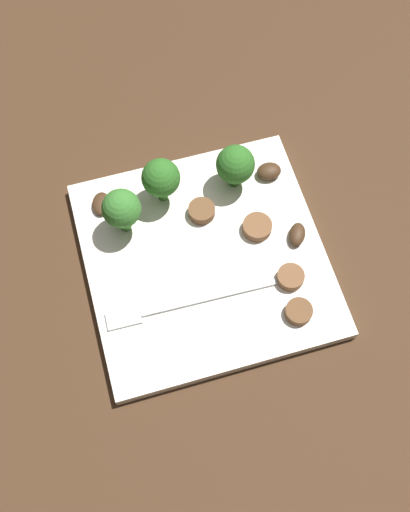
% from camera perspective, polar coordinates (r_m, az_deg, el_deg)
% --- Properties ---
extents(ground_plane, '(1.40, 1.40, 0.00)m').
position_cam_1_polar(ground_plane, '(0.66, 0.00, -0.51)').
color(ground_plane, '#422B19').
extents(plate, '(0.24, 0.24, 0.01)m').
position_cam_1_polar(plate, '(0.65, 0.00, -0.26)').
color(plate, white).
rests_on(plate, ground_plane).
extents(fork, '(0.18, 0.02, 0.00)m').
position_cam_1_polar(fork, '(0.62, -2.22, -4.49)').
color(fork, silver).
rests_on(fork, plate).
extents(broccoli_floret_0, '(0.04, 0.04, 0.06)m').
position_cam_1_polar(broccoli_floret_0, '(0.64, -4.08, 7.15)').
color(broccoli_floret_0, '#347525').
rests_on(broccoli_floret_0, plate).
extents(broccoli_floret_1, '(0.04, 0.04, 0.06)m').
position_cam_1_polar(broccoli_floret_1, '(0.63, -7.70, 4.29)').
color(broccoli_floret_1, '#408630').
rests_on(broccoli_floret_1, plate).
extents(broccoli_floret_2, '(0.04, 0.04, 0.06)m').
position_cam_1_polar(broccoli_floret_2, '(0.65, 2.81, 8.37)').
color(broccoli_floret_2, '#347525').
rests_on(broccoli_floret_2, plate).
extents(sausage_slice_0, '(0.03, 0.03, 0.01)m').
position_cam_1_polar(sausage_slice_0, '(0.63, 7.89, -1.95)').
color(sausage_slice_0, brown).
rests_on(sausage_slice_0, plate).
extents(sausage_slice_1, '(0.04, 0.04, 0.01)m').
position_cam_1_polar(sausage_slice_1, '(0.65, 4.83, 2.68)').
color(sausage_slice_1, brown).
rests_on(sausage_slice_1, plate).
extents(sausage_slice_2, '(0.04, 0.04, 0.01)m').
position_cam_1_polar(sausage_slice_2, '(0.62, 8.63, -5.09)').
color(sausage_slice_2, brown).
rests_on(sausage_slice_2, plate).
extents(sausage_slice_3, '(0.04, 0.04, 0.01)m').
position_cam_1_polar(sausage_slice_3, '(0.66, -0.31, 4.17)').
color(sausage_slice_3, brown).
rests_on(sausage_slice_3, plate).
extents(mushroom_1, '(0.03, 0.03, 0.01)m').
position_cam_1_polar(mushroom_1, '(0.65, 8.49, 1.99)').
color(mushroom_1, '#422B19').
rests_on(mushroom_1, plate).
extents(mushroom_3, '(0.03, 0.02, 0.01)m').
position_cam_1_polar(mushroom_3, '(0.69, 5.91, 7.78)').
color(mushroom_3, '#422B19').
rests_on(mushroom_3, plate).
extents(mushroom_4, '(0.03, 0.03, 0.01)m').
position_cam_1_polar(mushroom_4, '(0.67, -9.55, 4.78)').
color(mushroom_4, '#422B19').
rests_on(mushroom_4, plate).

